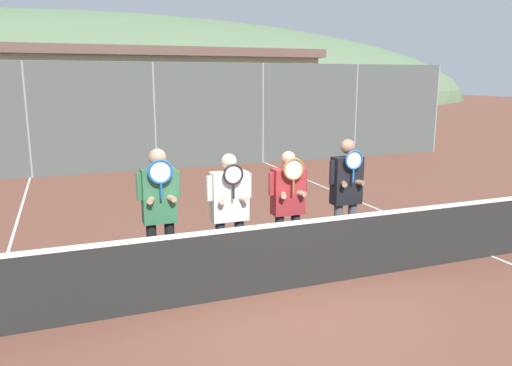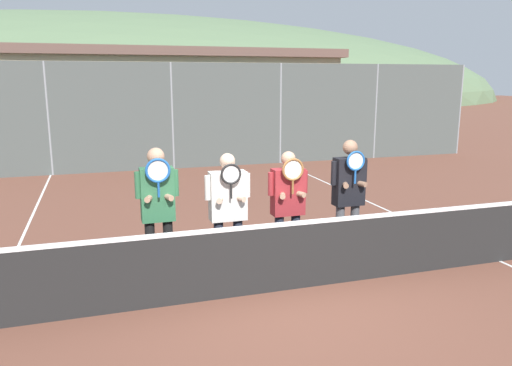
{
  "view_description": "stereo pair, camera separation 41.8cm",
  "coord_description": "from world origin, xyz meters",
  "px_view_note": "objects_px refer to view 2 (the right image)",
  "views": [
    {
      "loc": [
        -2.56,
        -5.58,
        2.73
      ],
      "look_at": [
        -0.09,
        0.84,
        1.28
      ],
      "focal_mm": 35.0,
      "sensor_mm": 36.0,
      "label": 1
    },
    {
      "loc": [
        -2.17,
        -5.72,
        2.73
      ],
      "look_at": [
        -0.09,
        0.84,
        1.28
      ],
      "focal_mm": 35.0,
      "sensor_mm": 36.0,
      "label": 2
    }
  ],
  "objects_px": {
    "player_center_right": "(288,201)",
    "car_left_of_center": "(123,132)",
    "player_center_left": "(228,205)",
    "player_rightmost": "(349,191)",
    "player_leftmost": "(158,205)",
    "car_center": "(263,128)"
  },
  "relations": [
    {
      "from": "player_center_right",
      "to": "car_center",
      "type": "relative_size",
      "value": 0.41
    },
    {
      "from": "player_center_left",
      "to": "player_rightmost",
      "type": "height_order",
      "value": "player_rightmost"
    },
    {
      "from": "car_left_of_center",
      "to": "car_center",
      "type": "xyz_separation_m",
      "value": [
        5.0,
        -0.09,
        0.01
      ]
    },
    {
      "from": "player_rightmost",
      "to": "car_center",
      "type": "xyz_separation_m",
      "value": [
        2.34,
        11.09,
        -0.16
      ]
    },
    {
      "from": "player_rightmost",
      "to": "car_left_of_center",
      "type": "height_order",
      "value": "player_rightmost"
    },
    {
      "from": "player_rightmost",
      "to": "car_center",
      "type": "distance_m",
      "value": 11.33
    },
    {
      "from": "player_center_right",
      "to": "car_left_of_center",
      "type": "bearing_deg",
      "value": 98.59
    },
    {
      "from": "player_center_left",
      "to": "car_center",
      "type": "relative_size",
      "value": 0.41
    },
    {
      "from": "player_center_left",
      "to": "player_rightmost",
      "type": "relative_size",
      "value": 0.94
    },
    {
      "from": "player_center_right",
      "to": "player_rightmost",
      "type": "xyz_separation_m",
      "value": [
        0.97,
        0.03,
        0.07
      ]
    },
    {
      "from": "car_left_of_center",
      "to": "player_center_left",
      "type": "bearing_deg",
      "value": -85.88
    },
    {
      "from": "car_center",
      "to": "car_left_of_center",
      "type": "bearing_deg",
      "value": 178.99
    },
    {
      "from": "player_leftmost",
      "to": "car_left_of_center",
      "type": "xyz_separation_m",
      "value": [
        0.12,
        11.17,
        -0.17
      ]
    },
    {
      "from": "player_center_left",
      "to": "player_center_right",
      "type": "xyz_separation_m",
      "value": [
        0.88,
        0.03,
        -0.01
      ]
    },
    {
      "from": "player_leftmost",
      "to": "player_center_right",
      "type": "xyz_separation_m",
      "value": [
        1.81,
        -0.04,
        -0.08
      ]
    },
    {
      "from": "player_leftmost",
      "to": "car_left_of_center",
      "type": "relative_size",
      "value": 0.46
    },
    {
      "from": "car_left_of_center",
      "to": "player_rightmost",
      "type": "bearing_deg",
      "value": -76.62
    },
    {
      "from": "player_center_right",
      "to": "car_center",
      "type": "distance_m",
      "value": 11.6
    },
    {
      "from": "player_center_right",
      "to": "player_rightmost",
      "type": "distance_m",
      "value": 0.97
    },
    {
      "from": "player_rightmost",
      "to": "car_left_of_center",
      "type": "xyz_separation_m",
      "value": [
        -2.66,
        11.18,
        -0.17
      ]
    },
    {
      "from": "car_center",
      "to": "player_center_right",
      "type": "bearing_deg",
      "value": -106.56
    },
    {
      "from": "player_leftmost",
      "to": "player_center_left",
      "type": "distance_m",
      "value": 0.93
    }
  ]
}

